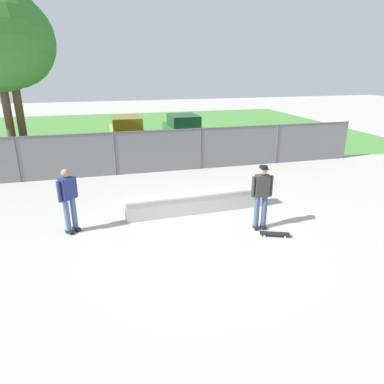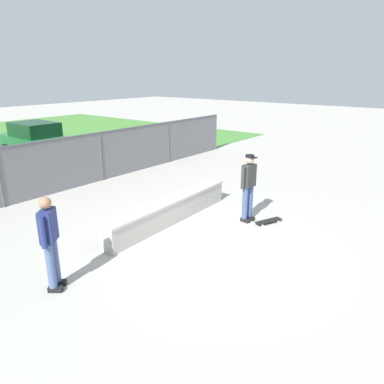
{
  "view_description": "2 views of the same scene",
  "coord_description": "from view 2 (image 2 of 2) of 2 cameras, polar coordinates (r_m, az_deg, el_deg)",
  "views": [
    {
      "loc": [
        -2.39,
        -8.14,
        4.35
      ],
      "look_at": [
        0.08,
        1.12,
        0.88
      ],
      "focal_mm": 32.62,
      "sensor_mm": 36.0,
      "label": 1
    },
    {
      "loc": [
        -6.44,
        -4.55,
        3.87
      ],
      "look_at": [
        0.81,
        1.2,
        0.84
      ],
      "focal_mm": 34.18,
      "sensor_mm": 36.0,
      "label": 2
    }
  ],
  "objects": [
    {
      "name": "ground_plane",
      "position": [
        8.79,
        2.86,
        -8.01
      ],
      "size": [
        80.0,
        80.0,
        0.0
      ],
      "primitive_type": "plane",
      "color": "#ADAAA3"
    },
    {
      "name": "concrete_ledge",
      "position": [
        9.9,
        -3.37,
        -2.88
      ],
      "size": [
        4.62,
        0.68,
        0.64
      ],
      "color": "#A8A59E",
      "rests_on": "ground"
    },
    {
      "name": "skateboarder",
      "position": [
        9.83,
        8.8,
        1.14
      ],
      "size": [
        0.6,
        0.33,
        1.84
      ],
      "color": "black",
      "rests_on": "ground"
    },
    {
      "name": "skateboard",
      "position": [
        10.07,
        11.85,
        -4.43
      ],
      "size": [
        0.82,
        0.49,
        0.09
      ],
      "color": "black",
      "rests_on": "ground"
    },
    {
      "name": "chainlink_fence",
      "position": [
        12.97,
        -20.47,
        4.17
      ],
      "size": [
        18.64,
        0.07,
        1.83
      ],
      "color": "#4C4C51",
      "rests_on": "ground"
    },
    {
      "name": "car_green",
      "position": [
        18.88,
        -23.01,
        7.47
      ],
      "size": [
        2.03,
        4.2,
        1.66
      ],
      "color": "#1E6638",
      "rests_on": "ground"
    },
    {
      "name": "bystander",
      "position": [
        7.11,
        -21.31,
        -6.94
      ],
      "size": [
        0.49,
        0.44,
        1.82
      ],
      "color": "black",
      "rests_on": "ground"
    }
  ]
}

